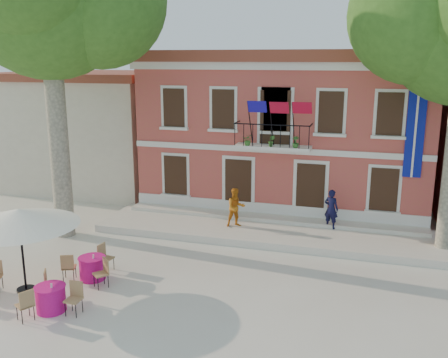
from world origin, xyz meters
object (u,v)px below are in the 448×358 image
(cafe_table_1, at_px, (51,297))
(patio_umbrella, at_px, (19,218))
(pedestrian_navy, at_px, (331,209))
(cafe_table_3, at_px, (92,267))
(pedestrian_orange, at_px, (236,208))

(cafe_table_1, bearing_deg, patio_umbrella, 150.23)
(pedestrian_navy, bearing_deg, cafe_table_1, 70.64)
(cafe_table_1, height_order, cafe_table_3, same)
(pedestrian_navy, height_order, pedestrian_orange, pedestrian_navy)
(pedestrian_navy, xyz_separation_m, pedestrian_orange, (-3.82, -0.89, -0.01))
(pedestrian_navy, distance_m, pedestrian_orange, 3.92)
(cafe_table_1, bearing_deg, pedestrian_navy, 50.80)
(patio_umbrella, xyz_separation_m, pedestrian_orange, (4.95, 7.05, -1.30))
(patio_umbrella, bearing_deg, cafe_table_3, 40.84)
(patio_umbrella, relative_size, cafe_table_3, 1.95)
(patio_umbrella, relative_size, pedestrian_navy, 2.20)
(patio_umbrella, xyz_separation_m, cafe_table_3, (1.57, 1.36, -1.99))
(patio_umbrella, height_order, cafe_table_3, patio_umbrella)
(pedestrian_navy, relative_size, cafe_table_1, 0.88)
(patio_umbrella, bearing_deg, pedestrian_navy, 42.16)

